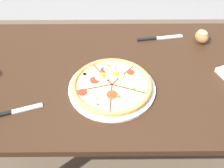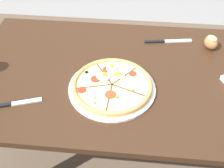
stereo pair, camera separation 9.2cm
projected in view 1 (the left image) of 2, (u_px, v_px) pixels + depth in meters
ground_plane at (125, 158)px, 1.80m from camera, size 12.00×12.00×0.00m
dining_table at (129, 87)px, 1.35m from camera, size 1.53×0.84×0.73m
pizza at (112, 86)px, 1.20m from camera, size 0.38×0.38×0.05m
bread_piece_mid at (202, 36)px, 1.44m from camera, size 0.09×0.10×0.07m
knife_main at (15, 111)px, 1.12m from camera, size 0.21×0.08×0.01m
knife_spare at (159, 38)px, 1.49m from camera, size 0.25×0.06×0.01m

